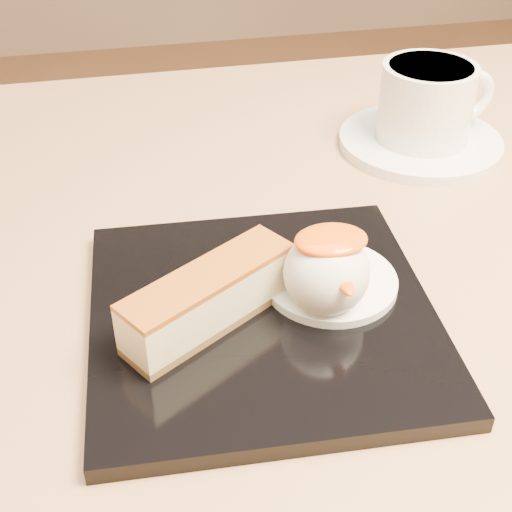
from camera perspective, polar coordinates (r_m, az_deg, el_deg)
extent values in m
cube|color=brown|center=(0.53, 5.69, -3.02)|extent=(0.80, 0.80, 0.04)
cube|color=black|center=(0.47, 0.52, -4.81)|extent=(0.23, 0.23, 0.01)
cube|color=brown|center=(0.45, -3.70, -4.98)|extent=(0.12, 0.09, 0.01)
cube|color=beige|center=(0.44, -3.78, -3.28)|extent=(0.12, 0.09, 0.03)
cube|color=#8D3C0F|center=(0.43, -3.87, -1.59)|extent=(0.12, 0.09, 0.00)
cylinder|color=white|center=(0.48, 5.96, -2.00)|extent=(0.09, 0.09, 0.01)
sphere|color=white|center=(0.45, 5.67, -1.33)|extent=(0.05, 0.05, 0.05)
ellipsoid|color=#FF5608|center=(0.44, 6.02, 1.29)|extent=(0.05, 0.04, 0.01)
ellipsoid|color=#2B853C|center=(0.49, 1.93, -0.67)|extent=(0.02, 0.02, 0.00)
ellipsoid|color=#2B853C|center=(0.49, 3.00, -0.05)|extent=(0.02, 0.02, 0.00)
ellipsoid|color=#2B853C|center=(0.49, 0.68, -0.19)|extent=(0.01, 0.02, 0.00)
cylinder|color=white|center=(0.69, 12.99, 8.90)|extent=(0.15, 0.15, 0.01)
cylinder|color=white|center=(0.67, 13.44, 11.87)|extent=(0.08, 0.08, 0.07)
cylinder|color=black|center=(0.66, 13.84, 14.41)|extent=(0.07, 0.07, 0.00)
torus|color=white|center=(0.70, 16.78, 12.21)|extent=(0.05, 0.02, 0.05)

